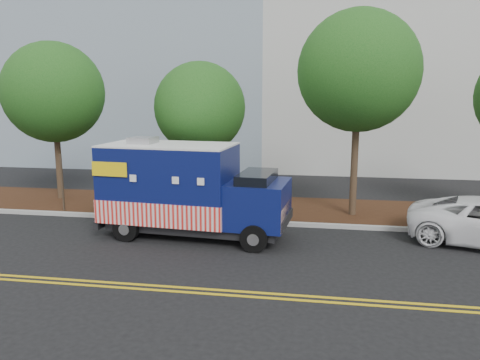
# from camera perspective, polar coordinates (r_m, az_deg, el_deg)

# --- Properties ---
(ground) EXTENTS (120.00, 120.00, 0.00)m
(ground) POSITION_cam_1_polar(r_m,az_deg,el_deg) (16.45, -9.34, -6.23)
(ground) COLOR black
(ground) RESTS_ON ground
(curb) EXTENTS (120.00, 0.18, 0.15)m
(curb) POSITION_cam_1_polar(r_m,az_deg,el_deg) (17.71, -7.91, -4.72)
(curb) COLOR #9E9E99
(curb) RESTS_ON ground
(mulch_strip) EXTENTS (120.00, 4.00, 0.15)m
(mulch_strip) POSITION_cam_1_polar(r_m,az_deg,el_deg) (19.66, -6.10, -3.13)
(mulch_strip) COLOR black
(mulch_strip) RESTS_ON ground
(centerline_near) EXTENTS (120.00, 0.10, 0.01)m
(centerline_near) POSITION_cam_1_polar(r_m,az_deg,el_deg) (12.57, -15.94, -11.90)
(centerline_near) COLOR gold
(centerline_near) RESTS_ON ground
(centerline_far) EXTENTS (120.00, 0.10, 0.01)m
(centerline_far) POSITION_cam_1_polar(r_m,az_deg,el_deg) (12.36, -16.44, -12.32)
(centerline_far) COLOR gold
(centerline_far) RESTS_ON ground
(tree_a) EXTENTS (4.24, 4.24, 6.85)m
(tree_a) POSITION_cam_1_polar(r_m,az_deg,el_deg) (21.63, -21.77, 9.87)
(tree_a) COLOR #38281C
(tree_a) RESTS_ON ground
(tree_b) EXTENTS (3.66, 3.66, 5.96)m
(tree_b) POSITION_cam_1_polar(r_m,az_deg,el_deg) (18.99, -4.90, 8.75)
(tree_b) COLOR #38281C
(tree_b) RESTS_ON ground
(tree_c) EXTENTS (4.40, 4.40, 7.70)m
(tree_c) POSITION_cam_1_polar(r_m,az_deg,el_deg) (17.82, 14.25, 12.73)
(tree_c) COLOR #38281C
(tree_c) RESTS_ON ground
(sign_post) EXTENTS (0.06, 0.06, 2.40)m
(sign_post) POSITION_cam_1_polar(r_m,az_deg,el_deg) (19.45, -20.83, -0.53)
(sign_post) COLOR #473828
(sign_post) RESTS_ON ground
(food_truck) EXTENTS (6.41, 2.87, 3.28)m
(food_truck) POSITION_cam_1_polar(r_m,az_deg,el_deg) (15.55, -6.69, -1.50)
(food_truck) COLOR black
(food_truck) RESTS_ON ground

